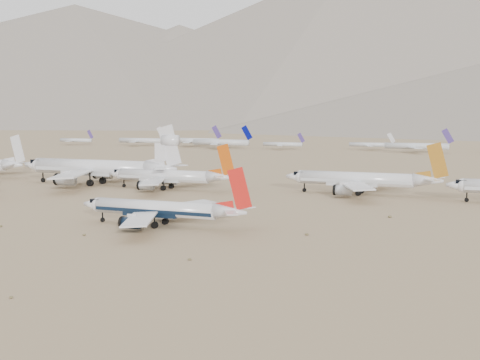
# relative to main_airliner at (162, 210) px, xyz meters

# --- Properties ---
(ground) EXTENTS (7000.00, 7000.00, 0.00)m
(ground) POSITION_rel_main_airliner_xyz_m (9.55, 0.75, -4.01)
(ground) COLOR #89744F
(ground) RESTS_ON ground
(main_airliner) EXTENTS (41.28, 40.32, 14.57)m
(main_airliner) POSITION_rel_main_airliner_xyz_m (0.00, 0.00, 0.00)
(main_airliner) COLOR silver
(main_airliner) RESTS_ON ground
(row2_gold_tail) EXTENTS (49.10, 48.02, 17.48)m
(row2_gold_tail) POSITION_rel_main_airliner_xyz_m (33.44, 72.99, 0.88)
(row2_gold_tail) COLOR silver
(row2_gold_tail) RESTS_ON ground
(row2_orange_tail) EXTENTS (45.83, 44.83, 16.35)m
(row2_orange_tail) POSITION_rel_main_airliner_xyz_m (-31.31, 61.90, 0.58)
(row2_orange_tail) COLOR silver
(row2_orange_tail) RESTS_ON ground
(row2_white_trijet) EXTENTS (63.73, 62.28, 22.58)m
(row2_white_trijet) POSITION_rel_main_airliner_xyz_m (-61.19, 64.58, 2.53)
(row2_white_trijet) COLOR silver
(row2_white_trijet) RESTS_ON ground
(distant_storage_row) EXTENTS (577.06, 65.36, 15.63)m
(distant_storage_row) POSITION_rel_main_airliner_xyz_m (16.62, 311.70, 0.46)
(distant_storage_row) COLOR silver
(distant_storage_row) RESTS_ON ground
(desert_scrub) EXTENTS (261.14, 121.67, 0.67)m
(desert_scrub) POSITION_rel_main_airliner_xyz_m (-8.22, -29.72, -3.71)
(desert_scrub) COLOR brown
(desert_scrub) RESTS_ON ground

